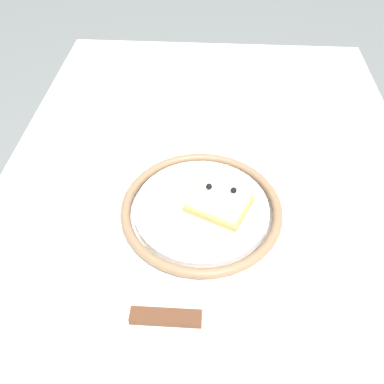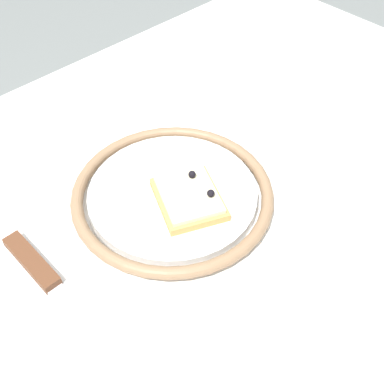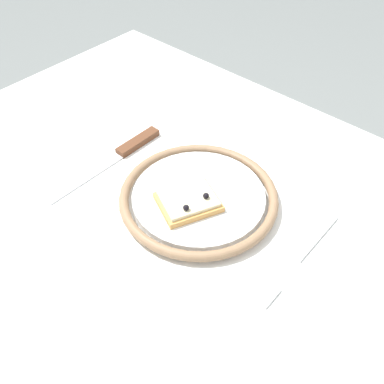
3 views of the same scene
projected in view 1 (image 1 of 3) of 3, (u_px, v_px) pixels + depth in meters
ground_plane at (202, 376)px, 1.20m from camera, size 6.00×6.00×0.00m
dining_table at (209, 244)px, 0.72m from camera, size 1.09×0.71×0.78m
plate at (205, 209)px, 0.61m from camera, size 0.25×0.25×0.02m
pizza_slice_near at (222, 203)px, 0.60m from camera, size 0.10×0.11×0.03m
knife at (196, 319)px, 0.50m from camera, size 0.02×0.24×0.01m
fork at (202, 141)px, 0.74m from camera, size 0.02×0.20×0.00m
napkin at (355, 128)px, 0.77m from camera, size 0.12×0.12×0.00m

